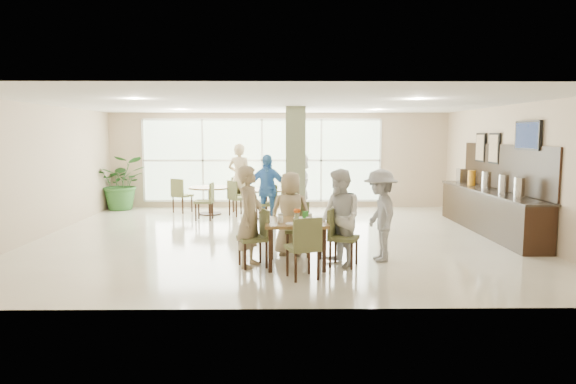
{
  "coord_description": "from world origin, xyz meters",
  "views": [
    {
      "loc": [
        0.09,
        -10.7,
        2.18
      ],
      "look_at": [
        0.2,
        -1.2,
        1.1
      ],
      "focal_mm": 32.0,
      "sensor_mm": 36.0,
      "label": 1
    }
  ],
  "objects_px": {
    "potted_plant": "(122,183)",
    "adult_a": "(267,190)",
    "round_table_left": "(210,193)",
    "buffet_counter": "(490,208)",
    "teen_right": "(340,218)",
    "adult_standing": "(240,177)",
    "adult_b": "(300,185)",
    "round_table_right": "(265,197)",
    "main_table": "(297,226)",
    "teen_left": "(250,217)",
    "teen_standing": "(380,215)",
    "teen_far": "(291,214)"
  },
  "relations": [
    {
      "from": "main_table",
      "to": "round_table_right",
      "type": "xyz_separation_m",
      "value": [
        -0.67,
        4.88,
        -0.1
      ]
    },
    {
      "from": "main_table",
      "to": "teen_right",
      "type": "distance_m",
      "value": 0.73
    },
    {
      "from": "main_table",
      "to": "teen_left",
      "type": "height_order",
      "value": "teen_left"
    },
    {
      "from": "adult_b",
      "to": "adult_standing",
      "type": "height_order",
      "value": "adult_standing"
    },
    {
      "from": "adult_a",
      "to": "teen_far",
      "type": "bearing_deg",
      "value": -75.18
    },
    {
      "from": "round_table_left",
      "to": "adult_standing",
      "type": "distance_m",
      "value": 1.04
    },
    {
      "from": "adult_a",
      "to": "adult_b",
      "type": "height_order",
      "value": "adult_b"
    },
    {
      "from": "teen_standing",
      "to": "teen_far",
      "type": "bearing_deg",
      "value": -109.18
    },
    {
      "from": "round_table_left",
      "to": "adult_b",
      "type": "bearing_deg",
      "value": -12.69
    },
    {
      "from": "buffet_counter",
      "to": "adult_standing",
      "type": "distance_m",
      "value": 6.67
    },
    {
      "from": "potted_plant",
      "to": "teen_right",
      "type": "xyz_separation_m",
      "value": [
        5.58,
        -6.43,
        0.03
      ]
    },
    {
      "from": "teen_left",
      "to": "adult_b",
      "type": "bearing_deg",
      "value": 6.54
    },
    {
      "from": "round_table_right",
      "to": "round_table_left",
      "type": "bearing_deg",
      "value": 157.46
    },
    {
      "from": "buffet_counter",
      "to": "adult_b",
      "type": "xyz_separation_m",
      "value": [
        -4.15,
        2.11,
        0.3
      ]
    },
    {
      "from": "teen_left",
      "to": "adult_a",
      "type": "bearing_deg",
      "value": 15.38
    },
    {
      "from": "potted_plant",
      "to": "adult_a",
      "type": "height_order",
      "value": "adult_a"
    },
    {
      "from": "adult_a",
      "to": "adult_b",
      "type": "bearing_deg",
      "value": 57.26
    },
    {
      "from": "round_table_right",
      "to": "teen_right",
      "type": "relative_size",
      "value": 0.65
    },
    {
      "from": "round_table_right",
      "to": "adult_a",
      "type": "height_order",
      "value": "adult_a"
    },
    {
      "from": "teen_right",
      "to": "adult_a",
      "type": "distance_m",
      "value": 4.14
    },
    {
      "from": "potted_plant",
      "to": "teen_far",
      "type": "height_order",
      "value": "potted_plant"
    },
    {
      "from": "teen_right",
      "to": "adult_standing",
      "type": "height_order",
      "value": "adult_standing"
    },
    {
      "from": "teen_far",
      "to": "teen_right",
      "type": "relative_size",
      "value": 0.94
    },
    {
      "from": "teen_standing",
      "to": "adult_b",
      "type": "distance_m",
      "value": 4.8
    },
    {
      "from": "buffet_counter",
      "to": "teen_right",
      "type": "xyz_separation_m",
      "value": [
        -3.65,
        -2.87,
        0.25
      ]
    },
    {
      "from": "adult_standing",
      "to": "main_table",
      "type": "bearing_deg",
      "value": 120.65
    },
    {
      "from": "potted_plant",
      "to": "adult_a",
      "type": "xyz_separation_m",
      "value": [
        4.25,
        -2.51,
        0.07
      ]
    },
    {
      "from": "round_table_right",
      "to": "adult_standing",
      "type": "height_order",
      "value": "adult_standing"
    },
    {
      "from": "round_table_left",
      "to": "buffet_counter",
      "type": "height_order",
      "value": "buffet_counter"
    },
    {
      "from": "round_table_left",
      "to": "buffet_counter",
      "type": "xyz_separation_m",
      "value": [
        6.57,
        -2.65,
        -0.03
      ]
    },
    {
      "from": "teen_right",
      "to": "adult_standing",
      "type": "relative_size",
      "value": 0.84
    },
    {
      "from": "buffet_counter",
      "to": "adult_standing",
      "type": "bearing_deg",
      "value": 150.73
    },
    {
      "from": "round_table_right",
      "to": "teen_left",
      "type": "relative_size",
      "value": 0.62
    },
    {
      "from": "buffet_counter",
      "to": "teen_right",
      "type": "height_order",
      "value": "buffet_counter"
    },
    {
      "from": "potted_plant",
      "to": "adult_b",
      "type": "distance_m",
      "value": 5.28
    },
    {
      "from": "main_table",
      "to": "adult_standing",
      "type": "bearing_deg",
      "value": 103.19
    },
    {
      "from": "potted_plant",
      "to": "adult_b",
      "type": "xyz_separation_m",
      "value": [
        5.08,
        -1.46,
        0.08
      ]
    },
    {
      "from": "main_table",
      "to": "adult_a",
      "type": "bearing_deg",
      "value": 98.82
    },
    {
      "from": "round_table_right",
      "to": "teen_far",
      "type": "xyz_separation_m",
      "value": [
        0.59,
        -4.14,
        0.2
      ]
    },
    {
      "from": "buffet_counter",
      "to": "adult_b",
      "type": "relative_size",
      "value": 2.74
    },
    {
      "from": "potted_plant",
      "to": "round_table_right",
      "type": "bearing_deg",
      "value": -20.29
    },
    {
      "from": "main_table",
      "to": "adult_standing",
      "type": "xyz_separation_m",
      "value": [
        -1.43,
        6.12,
        0.3
      ]
    },
    {
      "from": "teen_left",
      "to": "teen_right",
      "type": "xyz_separation_m",
      "value": [
        1.49,
        0.04,
        -0.03
      ]
    },
    {
      "from": "potted_plant",
      "to": "teen_right",
      "type": "height_order",
      "value": "teen_right"
    },
    {
      "from": "main_table",
      "to": "adult_b",
      "type": "height_order",
      "value": "adult_b"
    },
    {
      "from": "potted_plant",
      "to": "adult_a",
      "type": "distance_m",
      "value": 4.94
    },
    {
      "from": "teen_far",
      "to": "teen_standing",
      "type": "xyz_separation_m",
      "value": [
        1.53,
        -0.42,
        0.04
      ]
    },
    {
      "from": "round_table_right",
      "to": "teen_left",
      "type": "bearing_deg",
      "value": -91.14
    },
    {
      "from": "main_table",
      "to": "teen_right",
      "type": "bearing_deg",
      "value": -0.22
    },
    {
      "from": "buffet_counter",
      "to": "potted_plant",
      "type": "height_order",
      "value": "buffet_counter"
    }
  ]
}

